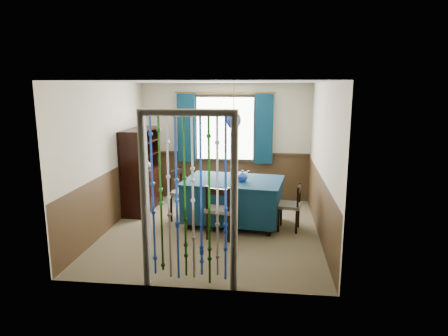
# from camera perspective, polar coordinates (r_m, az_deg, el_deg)

# --- Properties ---
(floor) EXTENTS (4.00, 4.00, 0.00)m
(floor) POSITION_cam_1_polar(r_m,az_deg,el_deg) (6.94, -1.66, -8.90)
(floor) COLOR brown
(floor) RESTS_ON ground
(ceiling) EXTENTS (4.00, 4.00, 0.00)m
(ceiling) POSITION_cam_1_polar(r_m,az_deg,el_deg) (6.50, -1.79, 12.21)
(ceiling) COLOR silver
(ceiling) RESTS_ON ground
(wall_back) EXTENTS (3.60, 0.00, 3.60)m
(wall_back) POSITION_cam_1_polar(r_m,az_deg,el_deg) (8.56, 0.19, 3.70)
(wall_back) COLOR beige
(wall_back) RESTS_ON ground
(wall_front) EXTENTS (3.60, 0.00, 3.60)m
(wall_front) POSITION_cam_1_polar(r_m,az_deg,el_deg) (4.68, -5.21, -3.10)
(wall_front) COLOR beige
(wall_front) RESTS_ON ground
(wall_left) EXTENTS (0.00, 4.00, 4.00)m
(wall_left) POSITION_cam_1_polar(r_m,az_deg,el_deg) (7.09, -16.29, 1.55)
(wall_left) COLOR beige
(wall_left) RESTS_ON ground
(wall_right) EXTENTS (0.00, 4.00, 4.00)m
(wall_right) POSITION_cam_1_polar(r_m,az_deg,el_deg) (6.60, 13.95, 0.94)
(wall_right) COLOR beige
(wall_right) RESTS_ON ground
(wainscot_back) EXTENTS (3.60, 0.00, 3.60)m
(wainscot_back) POSITION_cam_1_polar(r_m,az_deg,el_deg) (8.69, 0.17, -1.21)
(wainscot_back) COLOR #402C18
(wainscot_back) RESTS_ON ground
(wainscot_front) EXTENTS (3.60, 0.00, 3.60)m
(wainscot_front) POSITION_cam_1_polar(r_m,az_deg,el_deg) (4.94, -5.01, -11.50)
(wainscot_front) COLOR #402C18
(wainscot_front) RESTS_ON ground
(wainscot_left) EXTENTS (0.00, 4.00, 4.00)m
(wainscot_left) POSITION_cam_1_polar(r_m,az_deg,el_deg) (7.24, -15.84, -4.30)
(wainscot_left) COLOR #402C18
(wainscot_left) RESTS_ON ground
(wainscot_right) EXTENTS (0.00, 4.00, 4.00)m
(wainscot_right) POSITION_cam_1_polar(r_m,az_deg,el_deg) (6.77, 13.51, -5.30)
(wainscot_right) COLOR #402C18
(wainscot_right) RESTS_ON ground
(window) EXTENTS (1.32, 0.12, 1.42)m
(window) POSITION_cam_1_polar(r_m,az_deg,el_deg) (8.48, 0.15, 5.67)
(window) COLOR black
(window) RESTS_ON wall_back
(doorway) EXTENTS (1.16, 0.12, 2.18)m
(doorway) POSITION_cam_1_polar(r_m,az_deg,el_deg) (4.79, -5.02, -5.23)
(doorway) COLOR silver
(doorway) RESTS_ON ground
(dining_table) EXTENTS (1.83, 1.37, 0.82)m
(dining_table) POSITION_cam_1_polar(r_m,az_deg,el_deg) (7.10, 1.33, -4.43)
(dining_table) COLOR #0C2A3E
(dining_table) RESTS_ON floor
(chair_near) EXTENTS (0.52, 0.51, 0.90)m
(chair_near) POSITION_cam_1_polar(r_m,az_deg,el_deg) (6.47, -0.47, -5.99)
(chair_near) COLOR black
(chair_near) RESTS_ON floor
(chair_far) EXTENTS (0.45, 0.43, 0.81)m
(chair_far) POSITION_cam_1_polar(r_m,az_deg,el_deg) (7.75, 2.37, -3.33)
(chair_far) COLOR black
(chair_far) RESTS_ON floor
(chair_left) EXTENTS (0.58, 0.59, 0.96)m
(chair_left) POSITION_cam_1_polar(r_m,az_deg,el_deg) (7.38, -5.77, -3.53)
(chair_left) COLOR black
(chair_left) RESTS_ON floor
(chair_right) EXTENTS (0.44, 0.46, 0.81)m
(chair_right) POSITION_cam_1_polar(r_m,az_deg,el_deg) (6.93, 9.50, -5.32)
(chair_right) COLOR black
(chair_right) RESTS_ON floor
(sideboard) EXTENTS (0.48, 1.26, 1.62)m
(sideboard) POSITION_cam_1_polar(r_m,az_deg,el_deg) (8.09, -11.69, -1.93)
(sideboard) COLOR black
(sideboard) RESTS_ON floor
(pendant_lamp) EXTENTS (0.25, 0.25, 0.79)m
(pendant_lamp) POSITION_cam_1_polar(r_m,az_deg,el_deg) (6.85, 1.39, 6.85)
(pendant_lamp) COLOR olive
(pendant_lamp) RESTS_ON ceiling
(vase_table) EXTENTS (0.23, 0.23, 0.18)m
(vase_table) POSITION_cam_1_polar(r_m,az_deg,el_deg) (6.88, 2.61, -1.19)
(vase_table) COLOR navy
(vase_table) RESTS_ON dining_table
(bowl_shelf) EXTENTS (0.25, 0.25, 0.05)m
(bowl_shelf) POSITION_cam_1_polar(r_m,az_deg,el_deg) (7.70, -12.08, 1.65)
(bowl_shelf) COLOR beige
(bowl_shelf) RESTS_ON sideboard
(vase_sideboard) EXTENTS (0.17, 0.17, 0.16)m
(vase_sideboard) POSITION_cam_1_polar(r_m,az_deg,el_deg) (8.23, -10.84, 0.64)
(vase_sideboard) COLOR beige
(vase_sideboard) RESTS_ON sideboard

